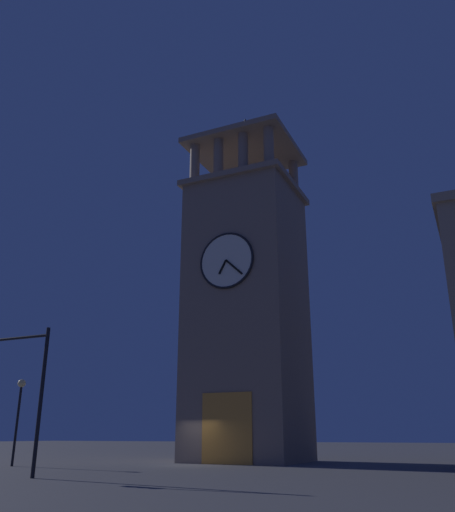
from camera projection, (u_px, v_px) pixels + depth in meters
ground_plane at (186, 465)px, 29.70m from camera, size 200.00×200.00×0.00m
clocktower at (247, 308)px, 36.27m from camera, size 7.50×7.22×24.70m
traffic_signal_near at (18, 374)px, 22.53m from camera, size 4.37×0.41×5.92m
street_lamp at (19, 404)px, 29.63m from camera, size 0.44×0.44×4.58m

